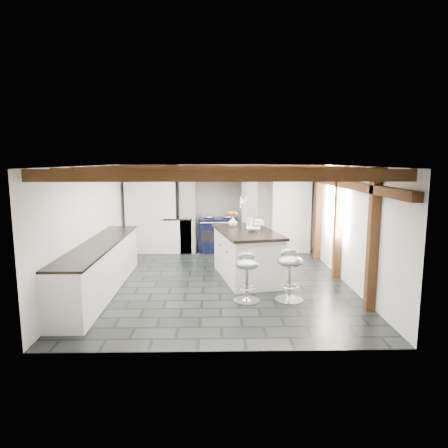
{
  "coord_description": "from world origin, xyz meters",
  "views": [
    {
      "loc": [
        -0.08,
        -7.75,
        2.4
      ],
      "look_at": [
        0.1,
        0.4,
        1.1
      ],
      "focal_mm": 32.0,
      "sensor_mm": 36.0,
      "label": 1
    }
  ],
  "objects_px": {
    "range_cooker": "(218,234)",
    "bar_stool_near": "(290,269)",
    "kitchen_island": "(247,254)",
    "bar_stool_far": "(247,272)"
  },
  "relations": [
    {
      "from": "bar_stool_near",
      "to": "bar_stool_far",
      "type": "height_order",
      "value": "bar_stool_near"
    },
    {
      "from": "bar_stool_near",
      "to": "bar_stool_far",
      "type": "distance_m",
      "value": 0.73
    },
    {
      "from": "range_cooker",
      "to": "kitchen_island",
      "type": "relative_size",
      "value": 0.46
    },
    {
      "from": "range_cooker",
      "to": "kitchen_island",
      "type": "distance_m",
      "value": 2.51
    },
    {
      "from": "kitchen_island",
      "to": "range_cooker",
      "type": "bearing_deg",
      "value": 91.29
    },
    {
      "from": "bar_stool_near",
      "to": "range_cooker",
      "type": "bearing_deg",
      "value": 104.5
    },
    {
      "from": "range_cooker",
      "to": "bar_stool_far",
      "type": "bearing_deg",
      "value": -83.22
    },
    {
      "from": "range_cooker",
      "to": "bar_stool_near",
      "type": "xyz_separation_m",
      "value": [
        1.19,
        -3.84,
        0.09
      ]
    },
    {
      "from": "kitchen_island",
      "to": "bar_stool_far",
      "type": "distance_m",
      "value": 1.42
    },
    {
      "from": "kitchen_island",
      "to": "bar_stool_far",
      "type": "xyz_separation_m",
      "value": [
        -0.1,
        -1.42,
        0.02
      ]
    }
  ]
}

